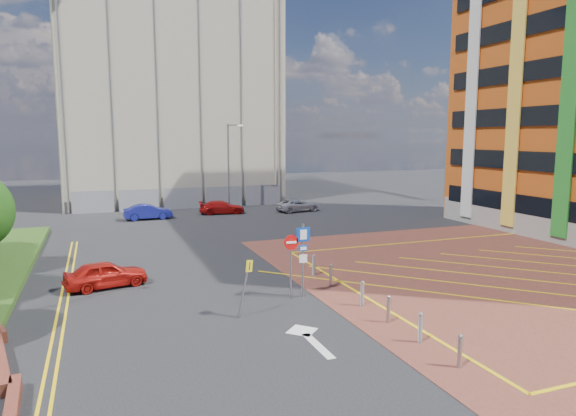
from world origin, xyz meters
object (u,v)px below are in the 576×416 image
car_blue_back (148,212)px  car_silver_back (297,205)px  lamp_back (229,163)px  warning_sign (246,281)px  car_red_left (106,274)px  car_red_back (222,207)px  sign_cluster (299,253)px

car_blue_back → car_silver_back: bearing=-92.8°
lamp_back → warning_sign: size_ratio=3.55×
warning_sign → car_red_left: 7.82m
car_red_left → car_red_back: car_red_left is taller
warning_sign → sign_cluster: bearing=28.7°
warning_sign → lamp_back: bearing=77.1°
warning_sign → car_red_left: bearing=129.5°
sign_cluster → car_red_back: sign_cluster is taller
car_red_left → car_silver_back: size_ratio=0.90×
sign_cluster → car_red_left: sign_cluster is taller
warning_sign → car_silver_back: 27.83m
sign_cluster → car_red_left: bearing=149.8°
warning_sign → car_blue_back: (-1.27, 25.20, -0.79)m
warning_sign → car_red_left: warning_sign is taller
lamp_back → warning_sign: (-6.55, -28.53, -2.93)m
car_red_left → car_red_back: (10.16, 20.14, -0.04)m
car_blue_back → car_silver_back: (13.31, -0.13, -0.08)m
car_red_left → car_silver_back: car_red_left is taller
warning_sign → car_silver_back: (12.04, 25.07, -0.87)m
lamp_back → car_blue_back: lamp_back is taller
car_blue_back → car_red_back: bearing=-84.1°
warning_sign → car_silver_back: warning_sign is taller
lamp_back → car_red_back: (-1.34, -2.39, -3.78)m
sign_cluster → car_red_back: 24.78m
warning_sign → car_blue_back: warning_sign is taller
car_red_back → car_silver_back: 6.92m
sign_cluster → car_blue_back: (-4.04, 23.69, -1.32)m
car_red_left → car_silver_back: bearing=-54.6°
lamp_back → car_blue_back: size_ratio=2.07×
lamp_back → warning_sign: bearing=-102.9°
sign_cluster → car_red_back: (2.44, 24.62, -1.37)m
car_red_left → car_blue_back: (3.68, 19.20, 0.02)m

